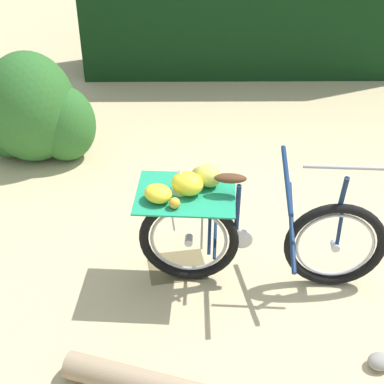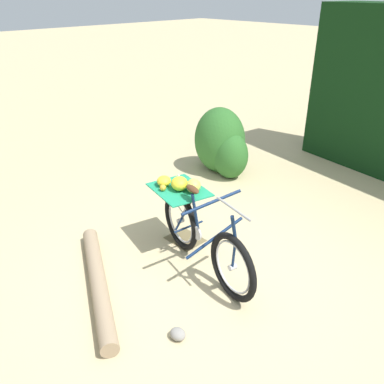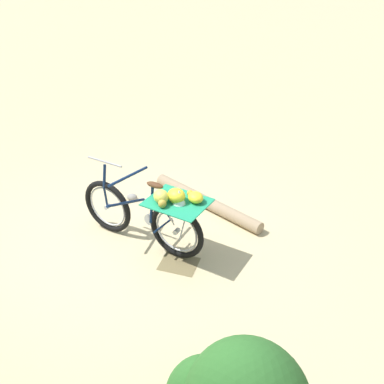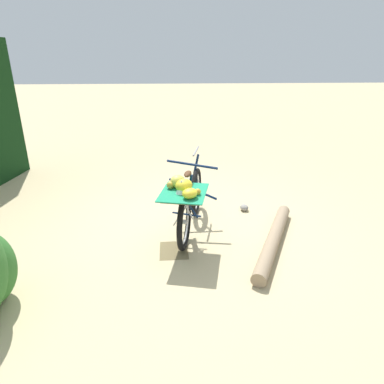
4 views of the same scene
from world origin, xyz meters
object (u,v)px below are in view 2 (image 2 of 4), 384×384
(fallen_log, at_px, (98,282))
(path_stone, at_px, (178,334))
(shrub_cluster, at_px, (220,144))
(bicycle, at_px, (198,226))

(fallen_log, bearing_deg, path_stone, -172.46)
(fallen_log, distance_m, path_stone, 1.10)
(shrub_cluster, height_order, path_stone, shrub_cluster)
(shrub_cluster, xyz_separation_m, path_stone, (-2.27, 3.06, -0.44))
(path_stone, bearing_deg, bicycle, -53.91)
(bicycle, height_order, path_stone, bicycle)
(bicycle, relative_size, fallen_log, 0.94)
(shrub_cluster, bearing_deg, path_stone, 126.62)
(fallen_log, xyz_separation_m, path_stone, (-1.09, -0.14, -0.04))
(shrub_cluster, distance_m, path_stone, 3.84)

